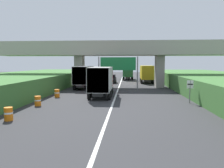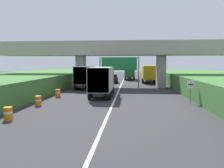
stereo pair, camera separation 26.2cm
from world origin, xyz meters
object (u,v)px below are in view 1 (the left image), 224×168
at_px(truck_yellow, 146,73).
at_px(truck_white, 85,76).
at_px(overhead_highway_sign, 118,66).
at_px(construction_barrel_2, 8,114).
at_px(speed_limit_sign, 190,88).
at_px(car_black, 111,79).
at_px(truck_green, 128,72).
at_px(construction_barrel_3, 38,101).
at_px(construction_barrel_4, 57,93).
at_px(truck_red, 102,80).

bearing_deg(truck_yellow, truck_white, -134.05).
xyz_separation_m(overhead_highway_sign, construction_barrel_2, (-6.59, -18.08, -3.08)).
distance_m(speed_limit_sign, car_black, 23.59).
height_order(truck_green, car_black, truck_green).
relative_size(truck_green, construction_barrel_3, 8.11).
xyz_separation_m(overhead_highway_sign, speed_limit_sign, (7.40, -10.72, -2.07)).
distance_m(truck_white, construction_barrel_2, 19.29).
height_order(overhead_highway_sign, construction_barrel_4, overhead_highway_sign).
distance_m(speed_limit_sign, truck_white, 17.29).
bearing_deg(overhead_highway_sign, car_black, 99.34).
height_order(speed_limit_sign, truck_yellow, truck_yellow).
bearing_deg(construction_barrel_2, construction_barrel_4, 90.23).
bearing_deg(construction_barrel_3, construction_barrel_4, 88.88).
relative_size(truck_white, construction_barrel_4, 8.11).
distance_m(overhead_highway_sign, truck_white, 5.56).
height_order(speed_limit_sign, truck_green, truck_green).
bearing_deg(construction_barrel_4, speed_limit_sign, -11.38).
xyz_separation_m(truck_green, construction_barrel_3, (-8.22, -33.07, -1.47)).
distance_m(truck_yellow, car_black, 7.11).
xyz_separation_m(overhead_highway_sign, truck_green, (1.49, 20.08, -1.61)).
relative_size(truck_yellow, construction_barrel_2, 8.11).
bearing_deg(truck_yellow, construction_barrel_4, -120.90).
relative_size(truck_red, car_black, 1.78).
xyz_separation_m(truck_white, construction_barrel_3, (-1.53, -14.09, -1.47)).
xyz_separation_m(car_black, construction_barrel_2, (-4.79, -29.07, -0.40)).
xyz_separation_m(speed_limit_sign, construction_barrel_4, (-14.03, 2.82, -1.02)).
bearing_deg(construction_barrel_2, overhead_highway_sign, 69.96).
height_order(truck_red, construction_barrel_3, truck_red).
height_order(overhead_highway_sign, construction_barrel_3, overhead_highway_sign).
xyz_separation_m(overhead_highway_sign, construction_barrel_3, (-6.73, -12.99, -3.08)).
distance_m(truck_yellow, construction_barrel_3, 27.56).
distance_m(construction_barrel_2, construction_barrel_4, 10.18).
relative_size(overhead_highway_sign, truck_green, 0.81).
distance_m(overhead_highway_sign, truck_green, 20.20).
bearing_deg(truck_red, construction_barrel_4, -170.26).
xyz_separation_m(truck_yellow, construction_barrel_4, (-11.80, -19.73, -1.47)).
height_order(car_black, construction_barrel_4, car_black).
bearing_deg(construction_barrel_2, truck_red, 65.62).
bearing_deg(construction_barrel_4, truck_yellow, 59.10).
bearing_deg(construction_barrel_3, truck_green, 76.04).
relative_size(construction_barrel_2, construction_barrel_3, 1.00).
bearing_deg(truck_yellow, truck_green, 114.05).
bearing_deg(truck_white, overhead_highway_sign, -11.96).
xyz_separation_m(truck_white, truck_green, (6.69, 18.98, 0.00)).
relative_size(truck_red, construction_barrel_4, 8.11).
relative_size(truck_yellow, truck_white, 1.00).
bearing_deg(construction_barrel_3, car_black, 78.39).
xyz_separation_m(overhead_highway_sign, car_black, (-1.81, 10.99, -2.69)).
relative_size(speed_limit_sign, truck_red, 0.31).
height_order(truck_yellow, construction_barrel_4, truck_yellow).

